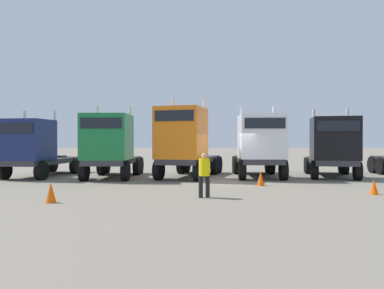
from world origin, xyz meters
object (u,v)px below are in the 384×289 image
semi_truck_green (110,145)px  traffic_cone_far (374,187)px  semi_truck_black (333,146)px  traffic_cone_mid (261,178)px  semi_truck_orange (185,142)px  semi_truck_white (260,145)px  visitor_in_hivis (204,172)px  semi_truck_navy (35,148)px  traffic_cone_near (51,192)px

semi_truck_green → traffic_cone_far: size_ratio=9.95×
semi_truck_black → traffic_cone_mid: bearing=-39.9°
semi_truck_orange → traffic_cone_mid: 5.27m
traffic_cone_mid → semi_truck_white: bearing=80.1°
visitor_in_hivis → semi_truck_navy: bearing=-151.1°
semi_truck_white → traffic_cone_near: semi_truck_white is taller
semi_truck_white → semi_truck_black: 4.18m
traffic_cone_near → traffic_cone_mid: 9.40m
traffic_cone_near → semi_truck_navy: bearing=115.3°
semi_truck_black → traffic_cone_far: (-0.92, -6.59, -1.51)m
semi_truck_orange → traffic_cone_mid: bearing=62.7°
visitor_in_hivis → traffic_cone_near: visitor_in_hivis is taller
semi_truck_black → visitor_in_hivis: 10.63m
semi_truck_orange → traffic_cone_near: 9.52m
semi_truck_navy → semi_truck_white: size_ratio=1.06×
semi_truck_green → traffic_cone_far: bearing=64.1°
semi_truck_white → traffic_cone_far: semi_truck_white is taller
semi_truck_orange → semi_truck_white: (4.26, 0.21, -0.17)m
semi_truck_orange → traffic_cone_far: size_ratio=11.62×
semi_truck_green → traffic_cone_far: 13.29m
semi_truck_orange → traffic_cone_near: (-4.46, -8.23, -1.71)m
semi_truck_black → traffic_cone_far: bearing=4.8°
semi_truck_navy → traffic_cone_mid: size_ratio=9.66×
visitor_in_hivis → traffic_cone_far: visitor_in_hivis is taller
semi_truck_orange → traffic_cone_near: semi_truck_orange is taller
visitor_in_hivis → traffic_cone_near: bearing=-100.1°
semi_truck_white → semi_truck_green: bearing=-84.7°
semi_truck_navy → semi_truck_white: 12.85m
semi_truck_black → visitor_in_hivis: semi_truck_black is taller
semi_truck_white → traffic_cone_far: (3.25, -6.56, -1.60)m
semi_truck_navy → traffic_cone_near: size_ratio=9.38×
semi_truck_green → semi_truck_white: bearing=94.6°
visitor_in_hivis → traffic_cone_near: (-5.27, -1.12, -0.61)m
semi_truck_green → traffic_cone_mid: (7.78, -3.24, -1.54)m
semi_truck_white → traffic_cone_mid: (-0.64, -3.64, -1.55)m
visitor_in_hivis → semi_truck_orange: bearing=164.3°
semi_truck_white → visitor_in_hivis: size_ratio=3.74×
traffic_cone_near → visitor_in_hivis: bearing=12.0°
traffic_cone_far → semi_truck_green: bearing=152.1°
semi_truck_navy → semi_truck_black: bearing=98.2°
traffic_cone_near → traffic_cone_mid: (8.08, 4.80, -0.01)m
semi_truck_green → traffic_cone_near: size_ratio=8.38×
semi_truck_black → traffic_cone_far: size_ratio=10.64×
visitor_in_hivis → traffic_cone_mid: 4.68m
semi_truck_black → traffic_cone_near: bearing=-43.9°
semi_truck_white → traffic_cone_far: 7.49m
semi_truck_white → semi_truck_black: size_ratio=0.99×
semi_truck_black → semi_truck_navy: bearing=-78.1°
semi_truck_orange → semi_truck_green: bearing=-71.3°
semi_truck_green → semi_truck_orange: (4.16, 0.19, 0.17)m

